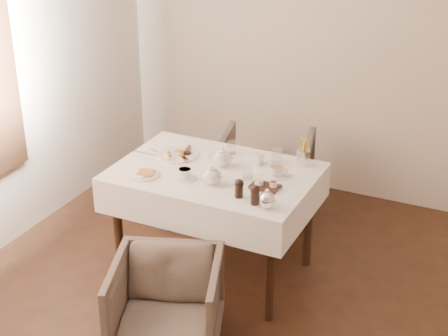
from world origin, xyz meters
TOP-DOWN VIEW (x-y plane):
  - table at (-0.73, 0.95)m, footprint 1.28×0.88m
  - armchair_near at (-0.62, 0.13)m, footprint 0.78×0.79m
  - armchair_far at (-0.74, 1.86)m, footprint 0.85×0.86m
  - breakfast_plate at (-1.05, 1.06)m, footprint 0.27×0.27m
  - side_plate at (-1.11, 0.69)m, footprint 0.20×0.20m
  - teapot_centre at (-0.71, 1.04)m, footprint 0.19×0.16m
  - teapot_front at (-0.65, 0.78)m, footprint 0.16×0.13m
  - creamer at (-0.51, 1.17)m, footprint 0.06×0.06m
  - teacup_near at (-0.84, 0.77)m, footprint 0.13×0.13m
  - teacup_far at (-0.34, 1.05)m, footprint 0.14×0.14m
  - glass_left at (-0.74, 1.25)m, footprint 0.06×0.06m
  - glass_mid at (-0.49, 0.93)m, footprint 0.09×0.09m
  - glass_right at (-0.41, 1.24)m, footprint 0.08×0.08m
  - condiment_board at (-0.34, 0.87)m, footprint 0.18×0.13m
  - pepper_mill_left at (-0.43, 0.69)m, footprint 0.07×0.07m
  - pepper_mill_right at (-0.31, 0.65)m, footprint 0.08×0.08m
  - silver_pot at (-0.23, 0.64)m, footprint 0.14×0.13m
  - fries_cup at (-0.25, 1.28)m, footprint 0.09×0.09m
  - cutlery_fork at (-1.19, 1.04)m, footprint 0.19×0.08m
  - cutlery_knife at (-1.26, 0.99)m, footprint 0.21×0.02m

SIDE VIEW (x-z plane):
  - armchair_near at x=-0.62m, z-range 0.00..0.56m
  - armchair_far at x=-0.74m, z-range 0.00..0.65m
  - table at x=-0.73m, z-range 0.26..1.02m
  - cutlery_fork at x=-1.19m, z-range 0.76..0.76m
  - cutlery_knife at x=-1.26m, z-range 0.76..0.76m
  - side_plate at x=-1.11m, z-range 0.75..0.78m
  - breakfast_plate at x=-1.05m, z-range 0.75..0.78m
  - condiment_board at x=-0.34m, z-range 0.75..0.79m
  - teacup_near at x=-0.84m, z-range 0.75..0.82m
  - teacup_far at x=-0.34m, z-range 0.75..0.82m
  - creamer at x=-0.51m, z-range 0.76..0.83m
  - glass_left at x=-0.74m, z-range 0.76..0.84m
  - glass_right at x=-0.41m, z-range 0.76..0.85m
  - glass_mid at x=-0.49m, z-range 0.76..0.86m
  - pepper_mill_left at x=-0.43m, z-range 0.76..0.87m
  - silver_pot at x=-0.23m, z-range 0.76..0.88m
  - pepper_mill_right at x=-0.31m, z-range 0.76..0.88m
  - teapot_front at x=-0.65m, z-range 0.75..0.88m
  - teapot_centre at x=-0.71m, z-range 0.76..0.89m
  - fries_cup at x=-0.25m, z-range 0.74..0.93m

